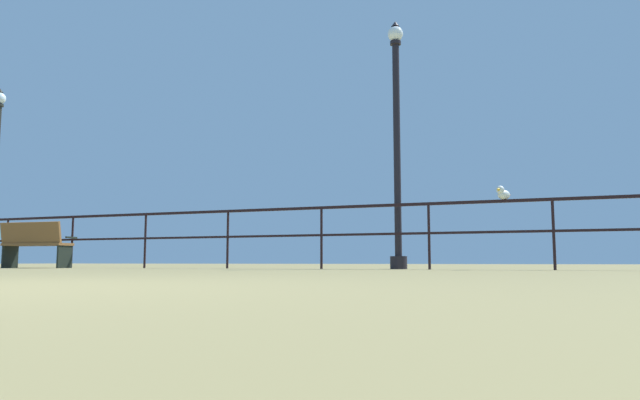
{
  "coord_description": "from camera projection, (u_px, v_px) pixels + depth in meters",
  "views": [
    {
      "loc": [
        2.8,
        -1.7,
        0.13
      ],
      "look_at": [
        -0.77,
        7.26,
        1.15
      ],
      "focal_mm": 32.57,
      "sensor_mm": 36.0,
      "label": 1
    }
  ],
  "objects": [
    {
      "name": "seagull_on_rail",
      "position": [
        503.0,
        194.0,
        9.07
      ],
      "size": [
        0.25,
        0.43,
        0.21
      ],
      "color": "silver",
      "rests_on": "pier_railing"
    },
    {
      "name": "pier_railing",
      "position": [
        373.0,
        222.0,
        9.83
      ],
      "size": [
        20.83,
        0.05,
        1.1
      ],
      "color": "black",
      "rests_on": "ground_plane"
    },
    {
      "name": "bench_far_left",
      "position": [
        35.0,
        242.0,
        11.64
      ],
      "size": [
        1.47,
        0.69,
        0.91
      ],
      "color": "brown",
      "rests_on": "ground_plane"
    },
    {
      "name": "lamppost_center",
      "position": [
        397.0,
        140.0,
        10.16
      ],
      "size": [
        0.29,
        0.29,
        4.42
      ],
      "color": "black",
      "rests_on": "ground_plane"
    }
  ]
}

